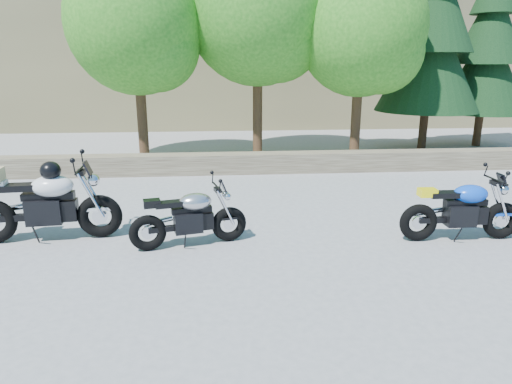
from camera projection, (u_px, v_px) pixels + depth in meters
ground at (248, 262)px, 6.47m from camera, size 90.00×90.00×0.00m
stone_wall at (234, 163)px, 11.67m from camera, size 22.00×0.55×0.50m
tree_decid_left at (140, 28)px, 12.13m from camera, size 3.67×3.67×5.62m
tree_decid_mid at (262, 14)px, 12.66m from camera, size 4.08×4.08×6.24m
tree_decid_right at (365, 34)px, 12.46m from camera, size 3.54×3.54×5.41m
conifer_near at (433, 30)px, 13.83m from camera, size 3.17×3.17×7.06m
conifer_far at (489, 45)px, 14.69m from camera, size 2.82×2.82×6.27m
silver_bike at (190, 218)px, 6.95m from camera, size 1.80×0.66×0.91m
white_bike at (45, 202)px, 7.12m from camera, size 2.31×0.73×1.27m
blue_bike at (462, 211)px, 7.18m from camera, size 1.97×0.62×0.99m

